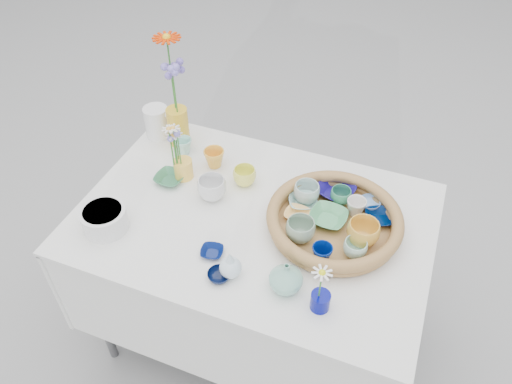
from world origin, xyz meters
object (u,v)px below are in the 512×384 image
(bud_vase_seafoam, at_px, (286,277))
(tall_vase_yellow, at_px, (178,126))
(wicker_tray, at_px, (334,221))
(display_table, at_px, (254,330))

(bud_vase_seafoam, distance_m, tall_vase_yellow, 0.86)
(wicker_tray, bearing_deg, tall_vase_yellow, 161.51)
(display_table, height_order, bud_vase_seafoam, bud_vase_seafoam)
(display_table, xyz_separation_m, wicker_tray, (0.28, 0.05, 0.80))
(display_table, distance_m, tall_vase_yellow, 1.01)
(wicker_tray, distance_m, bud_vase_seafoam, 0.31)
(display_table, bearing_deg, wicker_tray, 10.12)
(tall_vase_yellow, bearing_deg, bud_vase_seafoam, -39.68)
(display_table, height_order, tall_vase_yellow, tall_vase_yellow)
(display_table, relative_size, wicker_tray, 2.66)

